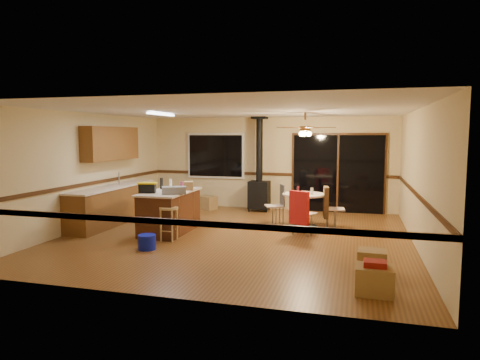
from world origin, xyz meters
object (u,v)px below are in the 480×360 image
at_px(box_under_window, 207,203).
at_px(box_corner_b, 372,261).
at_px(toolbox_black, 147,188).
at_px(dining_table, 304,204).
at_px(blue_bucket, 147,242).
at_px(toolbox_grey, 174,190).
at_px(kitchen_island, 170,211).
at_px(chair_left, 279,200).
at_px(box_corner_a, 374,280).
at_px(wood_stove, 259,185).
at_px(bar_stool, 169,224).
at_px(chair_near, 300,208).
at_px(chair_right, 327,202).

bearing_deg(box_under_window, box_corner_b, -46.80).
xyz_separation_m(toolbox_black, box_under_window, (0.14, 3.29, -0.80)).
distance_m(dining_table, box_corner_b, 3.28).
distance_m(box_under_window, box_corner_b, 6.34).
relative_size(blue_bucket, dining_table, 0.34).
height_order(toolbox_grey, blue_bucket, toolbox_grey).
distance_m(kitchen_island, chair_left, 2.55).
bearing_deg(dining_table, box_corner_a, -70.08).
distance_m(wood_stove, dining_table, 2.34).
distance_m(bar_stool, chair_near, 2.70).
height_order(chair_left, chair_near, same).
xyz_separation_m(dining_table, chair_left, (-0.60, 0.14, 0.05)).
bearing_deg(chair_right, box_corner_b, -73.44).
relative_size(box_under_window, box_corner_b, 1.11).
distance_m(toolbox_black, box_corner_b, 4.74).
xyz_separation_m(bar_stool, chair_right, (2.95, 2.00, 0.26)).
bearing_deg(box_under_window, chair_near, -40.64).
height_order(toolbox_black, chair_near, toolbox_black).
relative_size(toolbox_black, blue_bucket, 1.03).
height_order(toolbox_black, bar_stool, toolbox_black).
distance_m(blue_bucket, box_under_window, 4.35).
bearing_deg(chair_near, toolbox_grey, -162.98).
height_order(blue_bucket, chair_left, chair_left).
relative_size(kitchen_island, chair_right, 2.40).
xyz_separation_m(blue_bucket, chair_near, (2.58, 1.80, 0.46)).
height_order(wood_stove, bar_stool, wood_stove).
bearing_deg(chair_right, chair_left, 174.14).
distance_m(blue_bucket, chair_right, 4.11).
bearing_deg(chair_right, chair_near, -119.34).
bearing_deg(toolbox_grey, chair_near, 17.02).
distance_m(bar_stool, box_corner_b, 3.96).
bearing_deg(wood_stove, bar_stool, -104.47).
relative_size(wood_stove, toolbox_black, 7.45).
bearing_deg(chair_near, box_corner_b, -56.40).
height_order(toolbox_grey, toolbox_black, toolbox_black).
bearing_deg(box_under_window, chair_right, -25.47).
height_order(toolbox_grey, chair_right, toolbox_grey).
relative_size(wood_stove, blue_bucket, 7.68).
distance_m(dining_table, box_corner_a, 4.14).
bearing_deg(wood_stove, toolbox_black, -115.23).
bearing_deg(dining_table, chair_left, 166.75).
distance_m(toolbox_grey, box_corner_a, 4.55).
height_order(toolbox_grey, chair_left, toolbox_grey).
relative_size(box_corner_a, box_corner_b, 1.14).
distance_m(bar_stool, blue_bucket, 0.73).
xyz_separation_m(box_corner_a, box_corner_b, (-0.00, 0.93, -0.01)).
bearing_deg(chair_left, chair_right, -5.86).
xyz_separation_m(kitchen_island, toolbox_grey, (0.29, -0.40, 0.52)).
bearing_deg(box_under_window, blue_bucket, -85.03).
distance_m(kitchen_island, wood_stove, 3.33).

